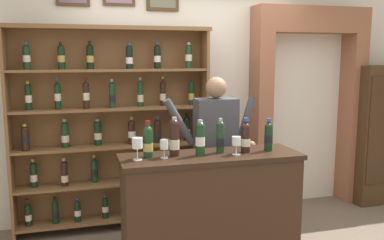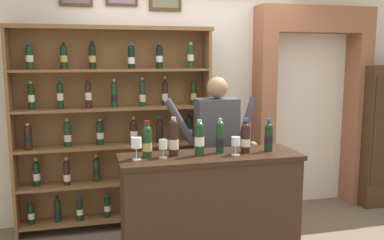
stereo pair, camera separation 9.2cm
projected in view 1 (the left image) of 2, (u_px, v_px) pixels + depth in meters
back_wall at (184, 67)px, 4.73m from camera, size 12.00×0.19×3.38m
wine_shelf at (112, 125)px, 4.31m from camera, size 2.05×0.30×2.12m
archway_doorway at (304, 95)px, 5.05m from camera, size 1.41×0.45×2.38m
side_cabinet at (382, 134)px, 5.17m from camera, size 0.76×0.40×1.70m
tasting_counter at (211, 213)px, 3.51m from camera, size 1.51×0.49×1.01m
shopkeeper at (215, 142)px, 3.98m from camera, size 0.93×0.22×1.63m
tasting_bottle_brunello at (148, 141)px, 3.32m from camera, size 0.08×0.08×0.30m
tasting_bottle_rosso at (174, 137)px, 3.37m from camera, size 0.08×0.08×0.32m
tasting_bottle_bianco at (200, 138)px, 3.38m from camera, size 0.08×0.08×0.30m
tasting_bottle_grappa at (220, 137)px, 3.48m from camera, size 0.07×0.07×0.29m
tasting_bottle_super_tuscan at (245, 137)px, 3.50m from camera, size 0.08×0.08×0.30m
tasting_bottle_chianti at (268, 136)px, 3.55m from camera, size 0.07×0.07×0.28m
wine_glass_left at (236, 142)px, 3.41m from camera, size 0.07×0.07×0.15m
wine_glass_spare at (137, 144)px, 3.24m from camera, size 0.08×0.08×0.18m
wine_glass_right at (164, 146)px, 3.30m from camera, size 0.07×0.07×0.15m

